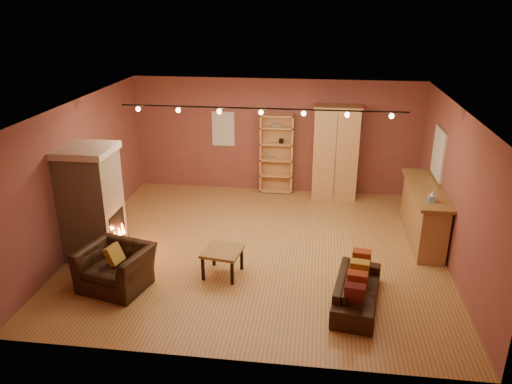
# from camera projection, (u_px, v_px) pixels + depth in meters

# --- Properties ---
(floor) EXTENTS (7.00, 7.00, 0.00)m
(floor) POSITION_uv_depth(u_px,v_px,m) (259.00, 248.00, 9.76)
(floor) COLOR olive
(floor) RESTS_ON ground
(ceiling) EXTENTS (7.00, 7.00, 0.00)m
(ceiling) POSITION_uv_depth(u_px,v_px,m) (260.00, 106.00, 8.74)
(ceiling) COLOR brown
(ceiling) RESTS_ON back_wall
(back_wall) EXTENTS (7.00, 0.02, 2.80)m
(back_wall) POSITION_uv_depth(u_px,v_px,m) (276.00, 136.00, 12.25)
(back_wall) COLOR brown
(back_wall) RESTS_ON floor
(left_wall) EXTENTS (0.02, 6.50, 2.80)m
(left_wall) POSITION_uv_depth(u_px,v_px,m) (81.00, 173.00, 9.67)
(left_wall) COLOR brown
(left_wall) RESTS_ON floor
(right_wall) EXTENTS (0.02, 6.50, 2.80)m
(right_wall) POSITION_uv_depth(u_px,v_px,m) (455.00, 190.00, 8.83)
(right_wall) COLOR brown
(right_wall) RESTS_ON floor
(fireplace) EXTENTS (1.01, 0.98, 2.12)m
(fireplace) POSITION_uv_depth(u_px,v_px,m) (92.00, 202.00, 9.18)
(fireplace) COLOR tan
(fireplace) RESTS_ON floor
(back_window) EXTENTS (0.56, 0.04, 0.86)m
(back_window) POSITION_uv_depth(u_px,v_px,m) (223.00, 129.00, 12.33)
(back_window) COLOR silver
(back_window) RESTS_ON back_wall
(bookcase) EXTENTS (0.81, 0.31, 1.98)m
(bookcase) POSITION_uv_depth(u_px,v_px,m) (277.00, 153.00, 12.29)
(bookcase) COLOR tan
(bookcase) RESTS_ON floor
(armoire) EXTENTS (1.11, 0.63, 2.26)m
(armoire) POSITION_uv_depth(u_px,v_px,m) (335.00, 152.00, 11.91)
(armoire) COLOR tan
(armoire) RESTS_ON floor
(bar_counter) EXTENTS (0.62, 2.33, 1.12)m
(bar_counter) POSITION_uv_depth(u_px,v_px,m) (423.00, 213.00, 9.94)
(bar_counter) COLOR #A97F4D
(bar_counter) RESTS_ON floor
(tissue_box) EXTENTS (0.14, 0.14, 0.23)m
(tissue_box) POSITION_uv_depth(u_px,v_px,m) (432.00, 197.00, 9.03)
(tissue_box) COLOR #81AFCF
(tissue_box) RESTS_ON bar_counter
(right_window) EXTENTS (0.05, 0.90, 1.00)m
(right_window) POSITION_uv_depth(u_px,v_px,m) (439.00, 153.00, 10.04)
(right_window) COLOR silver
(right_window) RESTS_ON right_wall
(loveseat) EXTENTS (0.73, 1.71, 0.72)m
(loveseat) POSITION_uv_depth(u_px,v_px,m) (358.00, 285.00, 7.88)
(loveseat) COLOR black
(loveseat) RESTS_ON floor
(armchair) EXTENTS (1.25, 0.96, 0.96)m
(armchair) POSITION_uv_depth(u_px,v_px,m) (115.00, 261.00, 8.31)
(armchair) COLOR black
(armchair) RESTS_ON floor
(coffee_table) EXTENTS (0.73, 0.73, 0.48)m
(coffee_table) POSITION_uv_depth(u_px,v_px,m) (222.00, 254.00, 8.70)
(coffee_table) COLOR olive
(coffee_table) RESTS_ON floor
(track_rail) EXTENTS (5.20, 0.09, 0.13)m
(track_rail) POSITION_uv_depth(u_px,v_px,m) (261.00, 110.00, 8.97)
(track_rail) COLOR black
(track_rail) RESTS_ON ceiling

